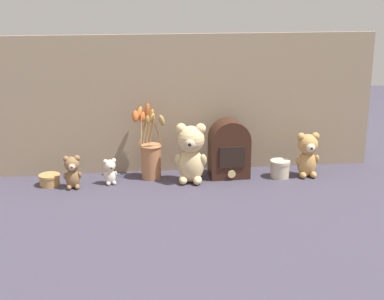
{
  "coord_description": "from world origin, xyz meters",
  "views": [
    {
      "loc": [
        -0.28,
        -2.29,
        0.83
      ],
      "look_at": [
        0.0,
        0.02,
        0.13
      ],
      "focal_mm": 55.0,
      "sensor_mm": 36.0,
      "label": 1
    }
  ],
  "objects_px": {
    "teddy_bear_medium": "(308,154)",
    "teddy_bear_tiny": "(110,171)",
    "decorative_tin_short": "(50,180)",
    "flower_vase": "(150,153)",
    "vintage_radio": "(229,149)",
    "teddy_bear_large": "(191,152)",
    "decorative_tin_tall": "(280,169)",
    "teddy_bear_small": "(72,171)"
  },
  "relations": [
    {
      "from": "teddy_bear_large",
      "to": "decorative_tin_tall",
      "type": "relative_size",
      "value": 2.96
    },
    {
      "from": "vintage_radio",
      "to": "decorative_tin_tall",
      "type": "bearing_deg",
      "value": -9.21
    },
    {
      "from": "teddy_bear_small",
      "to": "teddy_bear_tiny",
      "type": "height_order",
      "value": "teddy_bear_small"
    },
    {
      "from": "teddy_bear_small",
      "to": "decorative_tin_tall",
      "type": "relative_size",
      "value": 1.62
    },
    {
      "from": "flower_vase",
      "to": "decorative_tin_short",
      "type": "bearing_deg",
      "value": -173.89
    },
    {
      "from": "teddy_bear_small",
      "to": "flower_vase",
      "type": "distance_m",
      "value": 0.33
    },
    {
      "from": "teddy_bear_large",
      "to": "decorative_tin_short",
      "type": "height_order",
      "value": "teddy_bear_large"
    },
    {
      "from": "decorative_tin_tall",
      "to": "flower_vase",
      "type": "bearing_deg",
      "value": 173.54
    },
    {
      "from": "vintage_radio",
      "to": "teddy_bear_large",
      "type": "bearing_deg",
      "value": -164.37
    },
    {
      "from": "vintage_radio",
      "to": "decorative_tin_tall",
      "type": "xyz_separation_m",
      "value": [
        0.21,
        -0.03,
        -0.09
      ]
    },
    {
      "from": "flower_vase",
      "to": "decorative_tin_tall",
      "type": "relative_size",
      "value": 3.74
    },
    {
      "from": "teddy_bear_large",
      "to": "flower_vase",
      "type": "distance_m",
      "value": 0.18
    },
    {
      "from": "vintage_radio",
      "to": "flower_vase",
      "type": "bearing_deg",
      "value": 175.33
    },
    {
      "from": "vintage_radio",
      "to": "teddy_bear_medium",
      "type": "bearing_deg",
      "value": -6.44
    },
    {
      "from": "flower_vase",
      "to": "vintage_radio",
      "type": "xyz_separation_m",
      "value": [
        0.33,
        -0.03,
        0.01
      ]
    },
    {
      "from": "teddy_bear_medium",
      "to": "teddy_bear_tiny",
      "type": "xyz_separation_m",
      "value": [
        -0.83,
        0.0,
        -0.04
      ]
    },
    {
      "from": "teddy_bear_large",
      "to": "teddy_bear_small",
      "type": "xyz_separation_m",
      "value": [
        -0.48,
        -0.01,
        -0.06
      ]
    },
    {
      "from": "decorative_tin_tall",
      "to": "decorative_tin_short",
      "type": "distance_m",
      "value": 0.96
    },
    {
      "from": "decorative_tin_short",
      "to": "teddy_bear_tiny",
      "type": "bearing_deg",
      "value": -3.74
    },
    {
      "from": "teddy_bear_small",
      "to": "teddy_bear_tiny",
      "type": "bearing_deg",
      "value": 10.83
    },
    {
      "from": "teddy_bear_large",
      "to": "teddy_bear_tiny",
      "type": "relative_size",
      "value": 2.3
    },
    {
      "from": "teddy_bear_large",
      "to": "teddy_bear_small",
      "type": "bearing_deg",
      "value": -178.22
    },
    {
      "from": "teddy_bear_medium",
      "to": "vintage_radio",
      "type": "bearing_deg",
      "value": 173.56
    },
    {
      "from": "decorative_tin_tall",
      "to": "decorative_tin_short",
      "type": "height_order",
      "value": "decorative_tin_tall"
    },
    {
      "from": "teddy_bear_tiny",
      "to": "flower_vase",
      "type": "xyz_separation_m",
      "value": [
        0.17,
        0.06,
        0.05
      ]
    },
    {
      "from": "teddy_bear_medium",
      "to": "flower_vase",
      "type": "relative_size",
      "value": 0.61
    },
    {
      "from": "flower_vase",
      "to": "teddy_bear_medium",
      "type": "bearing_deg",
      "value": -5.56
    },
    {
      "from": "vintage_radio",
      "to": "decorative_tin_short",
      "type": "relative_size",
      "value": 2.85
    },
    {
      "from": "teddy_bear_tiny",
      "to": "flower_vase",
      "type": "relative_size",
      "value": 0.34
    },
    {
      "from": "teddy_bear_tiny",
      "to": "flower_vase",
      "type": "distance_m",
      "value": 0.19
    },
    {
      "from": "teddy_bear_large",
      "to": "teddy_bear_medium",
      "type": "bearing_deg",
      "value": 1.14
    },
    {
      "from": "decorative_tin_tall",
      "to": "decorative_tin_short",
      "type": "xyz_separation_m",
      "value": [
        -0.96,
        0.02,
        -0.01
      ]
    },
    {
      "from": "teddy_bear_medium",
      "to": "flower_vase",
      "type": "bearing_deg",
      "value": 174.44
    },
    {
      "from": "teddy_bear_large",
      "to": "vintage_radio",
      "type": "height_order",
      "value": "teddy_bear_large"
    },
    {
      "from": "teddy_bear_medium",
      "to": "teddy_bear_large",
      "type": "bearing_deg",
      "value": -178.86
    },
    {
      "from": "teddy_bear_small",
      "to": "teddy_bear_tiny",
      "type": "xyz_separation_m",
      "value": [
        0.15,
        0.03,
        -0.01
      ]
    },
    {
      "from": "teddy_bear_tiny",
      "to": "decorative_tin_short",
      "type": "distance_m",
      "value": 0.25
    },
    {
      "from": "decorative_tin_tall",
      "to": "teddy_bear_tiny",
      "type": "bearing_deg",
      "value": 179.91
    },
    {
      "from": "teddy_bear_tiny",
      "to": "vintage_radio",
      "type": "height_order",
      "value": "vintage_radio"
    },
    {
      "from": "decorative_tin_tall",
      "to": "teddy_bear_small",
      "type": "bearing_deg",
      "value": -178.17
    },
    {
      "from": "teddy_bear_tiny",
      "to": "decorative_tin_short",
      "type": "bearing_deg",
      "value": 176.26
    },
    {
      "from": "teddy_bear_medium",
      "to": "teddy_bear_tiny",
      "type": "relative_size",
      "value": 1.78
    }
  ]
}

